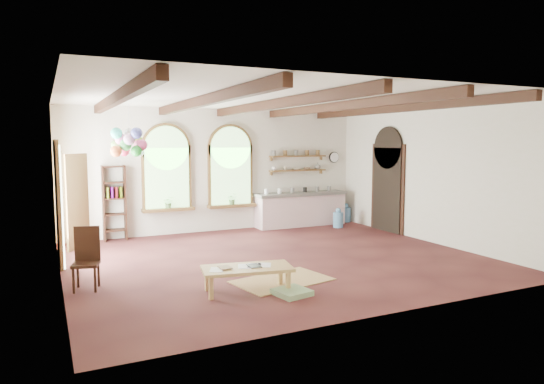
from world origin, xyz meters
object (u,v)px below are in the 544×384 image
side_chair (86,272)px  balloon_cluster (129,143)px  coffee_table (247,270)px  kitchen_counter (301,209)px

side_chair → balloon_cluster: size_ratio=0.87×
coffee_table → balloon_cluster: 4.10m
side_chair → kitchen_counter: bearing=32.1°
coffee_table → balloon_cluster: (-1.22, 3.37, 1.98)m
kitchen_counter → balloon_cluster: bearing=-162.1°
coffee_table → side_chair: bearing=151.8°
side_chair → balloon_cluster: bearing=63.7°
kitchen_counter → coffee_table: bearing=-126.5°
kitchen_counter → side_chair: side_chair is taller
kitchen_counter → balloon_cluster: size_ratio=2.34×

